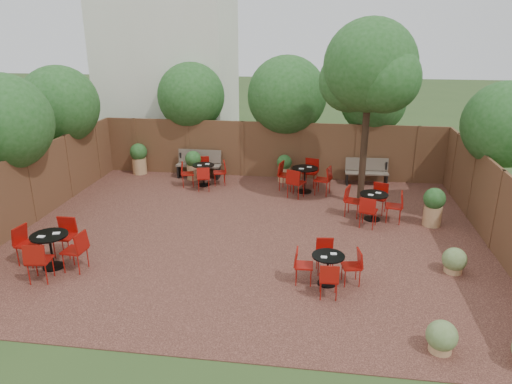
# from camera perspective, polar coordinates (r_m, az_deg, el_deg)

# --- Properties ---
(ground) EXTENTS (80.00, 80.00, 0.00)m
(ground) POSITION_cam_1_polar(r_m,az_deg,el_deg) (12.46, -0.87, -5.07)
(ground) COLOR #354F23
(ground) RESTS_ON ground
(courtyard_paving) EXTENTS (12.00, 10.00, 0.02)m
(courtyard_paving) POSITION_cam_1_polar(r_m,az_deg,el_deg) (12.46, -0.87, -5.03)
(courtyard_paving) COLOR #351C15
(courtyard_paving) RESTS_ON ground
(fence_back) EXTENTS (12.00, 0.08, 2.00)m
(fence_back) POSITION_cam_1_polar(r_m,az_deg,el_deg) (16.82, 1.75, 5.07)
(fence_back) COLOR brown
(fence_back) RESTS_ON ground
(fence_left) EXTENTS (0.08, 10.00, 2.00)m
(fence_left) POSITION_cam_1_polar(r_m,az_deg,el_deg) (14.26, -25.46, 0.48)
(fence_left) COLOR brown
(fence_left) RESTS_ON ground
(fence_right) EXTENTS (0.08, 10.00, 2.00)m
(fence_right) POSITION_cam_1_polar(r_m,az_deg,el_deg) (12.68, 27.00, -1.98)
(fence_right) COLOR brown
(fence_right) RESTS_ON ground
(neighbour_building) EXTENTS (5.00, 4.00, 8.00)m
(neighbour_building) POSITION_cam_1_polar(r_m,az_deg,el_deg) (20.24, -10.43, 15.81)
(neighbour_building) COLOR silver
(neighbour_building) RESTS_ON ground
(overhang_foliage) EXTENTS (15.60, 10.51, 2.79)m
(overhang_foliage) POSITION_cam_1_polar(r_m,az_deg,el_deg) (15.02, -5.95, 10.03)
(overhang_foliage) COLOR #1E501A
(overhang_foliage) RESTS_ON ground
(courtyard_tree) EXTENTS (2.76, 2.66, 5.40)m
(courtyard_tree) POSITION_cam_1_polar(r_m,az_deg,el_deg) (14.00, 13.50, 13.90)
(courtyard_tree) COLOR black
(courtyard_tree) RESTS_ON courtyard_paving
(park_bench_left) EXTENTS (1.57, 0.53, 0.96)m
(park_bench_left) POSITION_cam_1_polar(r_m,az_deg,el_deg) (17.05, -6.86, 3.45)
(park_bench_left) COLOR brown
(park_bench_left) RESTS_ON courtyard_paving
(park_bench_right) EXTENTS (1.45, 0.52, 0.89)m
(park_bench_right) POSITION_cam_1_polar(r_m,az_deg,el_deg) (16.58, 13.16, 2.47)
(park_bench_right) COLOR brown
(park_bench_right) RESTS_ON courtyard_paving
(bistro_tables) EXTENTS (8.98, 7.71, 0.95)m
(bistro_tables) POSITION_cam_1_polar(r_m,az_deg,el_deg) (13.15, -0.45, -1.53)
(bistro_tables) COLOR black
(bistro_tables) RESTS_ON courtyard_paving
(planters) EXTENTS (10.22, 4.07, 1.12)m
(planters) POSITION_cam_1_polar(r_m,az_deg,el_deg) (15.76, -1.49, 2.52)
(planters) COLOR tan
(planters) RESTS_ON courtyard_paving
(low_shrubs) EXTENTS (1.82, 3.60, 0.59)m
(low_shrubs) POSITION_cam_1_polar(r_m,az_deg,el_deg) (9.64, 24.85, -12.94)
(low_shrubs) COLOR tan
(low_shrubs) RESTS_ON courtyard_paving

